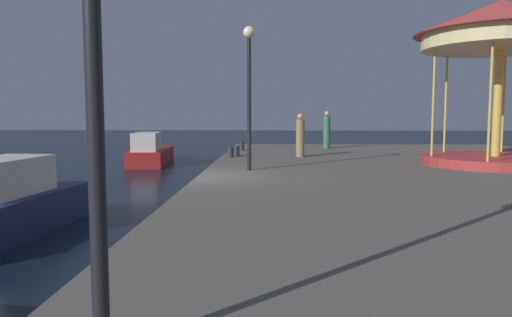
% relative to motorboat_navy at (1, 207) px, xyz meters
% --- Properties ---
extents(ground_plane, '(120.00, 120.00, 0.00)m').
position_rel_motorboat_navy_xyz_m(ground_plane, '(3.52, 3.54, -0.60)').
color(ground_plane, black).
extents(quay_dock, '(14.54, 28.23, 0.80)m').
position_rel_motorboat_navy_xyz_m(quay_dock, '(10.80, 3.54, -0.20)').
color(quay_dock, '#5B564F').
rests_on(quay_dock, ground).
extents(motorboat_navy, '(2.08, 4.73, 1.60)m').
position_rel_motorboat_navy_xyz_m(motorboat_navy, '(0.00, 0.00, 0.00)').
color(motorboat_navy, '#19214C').
rests_on(motorboat_navy, ground).
extents(motorboat_red, '(2.12, 5.41, 1.62)m').
position_rel_motorboat_navy_xyz_m(motorboat_red, '(-0.51, 14.04, -0.00)').
color(motorboat_red, maroon).
rests_on(motorboat_red, ground).
extents(carousel, '(5.51, 5.51, 5.41)m').
position_rel_motorboat_navy_xyz_m(carousel, '(13.05, 6.67, 4.26)').
color(carousel, '#B23333').
rests_on(carousel, quay_dock).
extents(lamp_post_mid_promenade, '(0.36, 0.36, 4.31)m').
position_rel_motorboat_navy_xyz_m(lamp_post_mid_promenade, '(4.89, 4.95, 3.15)').
color(lamp_post_mid_promenade, black).
rests_on(lamp_post_mid_promenade, quay_dock).
extents(bollard_north, '(0.24, 0.24, 0.40)m').
position_rel_motorboat_navy_xyz_m(bollard_north, '(4.12, 9.92, 0.40)').
color(bollard_north, '#2D2D33').
rests_on(bollard_north, quay_dock).
extents(bollard_center, '(0.24, 0.24, 0.40)m').
position_rel_motorboat_navy_xyz_m(bollard_center, '(3.93, 9.28, 0.40)').
color(bollard_center, '#2D2D33').
rests_on(bollard_center, quay_dock).
extents(bollard_south, '(0.24, 0.24, 0.40)m').
position_rel_motorboat_navy_xyz_m(bollard_south, '(4.14, 12.86, 0.40)').
color(bollard_south, '#2D2D33').
rests_on(bollard_south, quay_dock).
extents(person_far_corner, '(0.34, 0.34, 1.73)m').
position_rel_motorboat_navy_xyz_m(person_far_corner, '(6.70, 9.61, 1.01)').
color(person_far_corner, '#937A4C').
rests_on(person_far_corner, quay_dock).
extents(person_mid_promenade, '(0.34, 0.34, 1.85)m').
position_rel_motorboat_navy_xyz_m(person_mid_promenade, '(8.29, 14.36, 1.07)').
color(person_mid_promenade, '#387247').
rests_on(person_mid_promenade, quay_dock).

